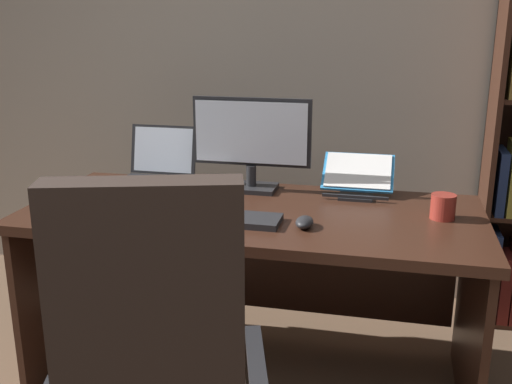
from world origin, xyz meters
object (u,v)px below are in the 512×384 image
Objects in this scene: laptop at (156,172)px; coffee_mug at (443,207)px; reading_stand_with_book at (358,176)px; open_binder at (106,214)px; monitor at (251,143)px; computer_mouse at (304,222)px; keyboard at (224,218)px; pen at (188,196)px; notepad at (184,198)px; desk at (257,249)px.

laptop reaches higher than coffee_mug.
reading_stand_with_book is 0.59× the size of open_binder.
monitor is 1.72× the size of reading_stand_with_book.
open_binder is at bearing -132.85° from monitor.
open_binder is at bearing -168.03° from coffee_mug.
computer_mouse is at bearing -107.81° from reading_stand_with_book.
computer_mouse is (0.30, -0.44, -0.19)m from monitor.
keyboard is 0.82× the size of open_binder.
computer_mouse is (0.75, -0.44, -0.03)m from laptop.
reading_stand_with_book reaches higher than computer_mouse.
monitor is at bearing -173.97° from reading_stand_with_book.
keyboard is 1.39× the size of reading_stand_with_book.
reading_stand_with_book is (0.16, 0.49, 0.06)m from computer_mouse.
monitor is 0.36m from pen.
keyboard is (0.00, -0.44, -0.19)m from monitor.
keyboard is 0.67m from reading_stand_with_book.
pen is at bearing 0.00° from notepad.
laptop is at bearing 135.30° from keyboard.
open_binder is 5.42× the size of coffee_mug.
open_binder is at bearing -173.70° from keyboard.
reading_stand_with_book is at bearing 140.87° from coffee_mug.
laptop is 0.75× the size of keyboard.
coffee_mug reaches higher than keyboard.
monitor is 1.23× the size of keyboard.
monitor is 0.48m from keyboard.
pen is (-0.22, -0.21, -0.19)m from monitor.
desk is at bearing 177.21° from coffee_mug.
monitor reaches higher than pen.
laptop is at bearing 159.38° from desk.
desk is at bearing 2.97° from notepad.
computer_mouse is at bearing -23.30° from notepad.
open_binder is (-0.45, -0.49, -0.20)m from monitor.
monitor is at bearing 164.17° from coffee_mug.
computer_mouse is at bearing -47.03° from desk.
laptop is at bearing 100.29° from open_binder.
open_binder is (-0.45, -0.05, -0.00)m from keyboard.
coffee_mug is at bearing -1.06° from notepad.
keyboard is at bearing 180.00° from computer_mouse.
monitor is 0.47m from laptop.
open_binder reaches higher than desk.
monitor is 0.84m from coffee_mug.
monitor is 5.48× the size of coffee_mug.
laptop reaches higher than desk.
desk is at bearing 40.74° from open_binder.
laptop reaches higher than computer_mouse.
notepad is (0.21, -0.21, -0.05)m from laptop.
reading_stand_with_book is at bearing 19.98° from notepad.
notepad is 2.22× the size of coffee_mug.
open_binder is at bearing -176.20° from computer_mouse.
reading_stand_with_book is at bearing 46.82° from keyboard.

